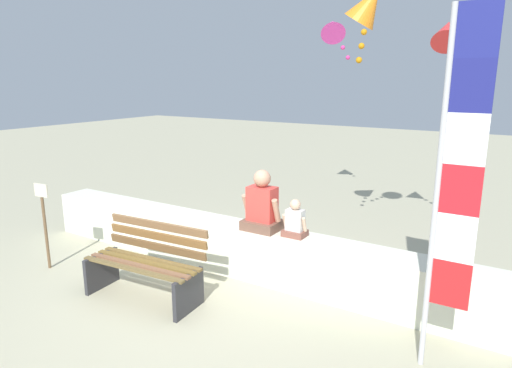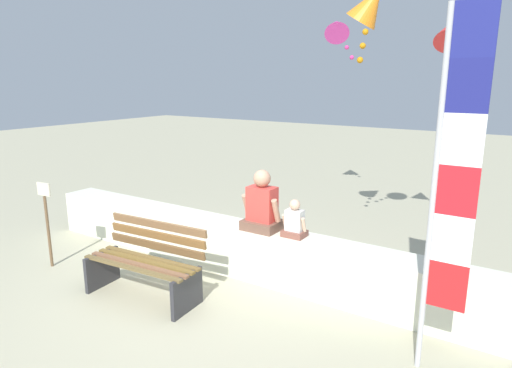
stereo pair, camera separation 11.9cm
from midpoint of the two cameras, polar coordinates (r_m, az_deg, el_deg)
The scene contains 10 objects.
ground_plane at distance 5.68m, azimuth -7.12°, elevation -13.76°, with size 40.00×40.00×0.00m, color #ACA88A.
seawall_ledge at distance 6.16m, azimuth -2.01°, elevation -8.06°, with size 6.82×0.51×0.66m, color silver.
park_bench at distance 5.58m, azimuth -13.33°, elevation -9.92°, with size 1.50×0.72×0.88m.
person_adult at distance 5.74m, azimuth 1.36°, elevation -2.92°, with size 0.52×0.38×0.79m.
person_child at distance 5.55m, azimuth 5.58°, elevation -4.89°, with size 0.31×0.23×0.48m.
flag_banner at distance 3.98m, azimuth 24.32°, elevation 0.50°, with size 0.36×0.05×3.15m.
kite_orange at distance 6.50m, azimuth 15.00°, elevation 21.25°, with size 0.67×0.69×1.08m.
kite_magenta at distance 8.80m, azimuth 10.72°, elevation 19.11°, with size 0.67×0.75×0.89m.
kite_red at distance 6.89m, azimuth 24.21°, elevation 17.30°, with size 0.67×0.63×1.05m.
sign_post at distance 6.75m, azimuth -24.77°, elevation -3.89°, with size 0.24×0.05×1.21m.
Camera 2 is at (3.36, -3.79, 2.57)m, focal length 31.22 mm.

